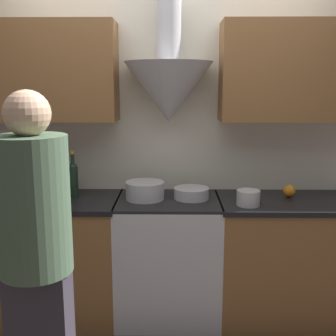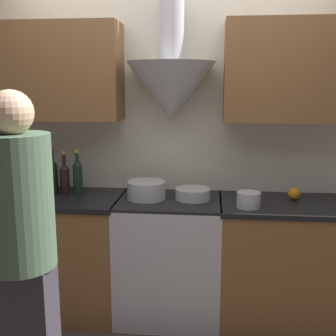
{
  "view_description": "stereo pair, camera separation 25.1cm",
  "coord_description": "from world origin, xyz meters",
  "views": [
    {
      "loc": [
        0.04,
        -2.57,
        1.71
      ],
      "look_at": [
        0.0,
        0.25,
        1.15
      ],
      "focal_mm": 45.0,
      "sensor_mm": 36.0,
      "label": 1
    },
    {
      "loc": [
        0.29,
        -2.56,
        1.71
      ],
      "look_at": [
        0.0,
        0.25,
        1.15
      ],
      "focal_mm": 45.0,
      "sensor_mm": 36.0,
      "label": 2
    }
  ],
  "objects": [
    {
      "name": "stock_pot",
      "position": [
        -0.17,
        0.36,
        0.96
      ],
      "size": [
        0.28,
        0.28,
        0.13
      ],
      "color": "silver",
      "rests_on": "stove_range"
    },
    {
      "name": "counter_right",
      "position": [
        0.87,
        0.35,
        0.45
      ],
      "size": [
        1.02,
        0.62,
        0.9
      ],
      "color": "brown",
      "rests_on": "ground_plane"
    },
    {
      "name": "wall_back",
      "position": [
        -0.05,
        0.62,
        1.47
      ],
      "size": [
        8.4,
        0.63,
        2.6
      ],
      "color": "silver",
      "rests_on": "ground_plane"
    },
    {
      "name": "wine_bottle_5",
      "position": [
        -1.08,
        0.42,
        1.03
      ],
      "size": [
        0.08,
        0.08,
        0.33
      ],
      "color": "black",
      "rests_on": "counter_left"
    },
    {
      "name": "counter_left",
      "position": [
        -1.01,
        0.35,
        0.45
      ],
      "size": [
        1.3,
        0.62,
        0.9
      ],
      "color": "brown",
      "rests_on": "ground_plane"
    },
    {
      "name": "wine_bottle_3",
      "position": [
        -1.27,
        0.43,
        1.04
      ],
      "size": [
        0.07,
        0.07,
        0.35
      ],
      "color": "black",
      "rests_on": "counter_left"
    },
    {
      "name": "wine_bottle_4",
      "position": [
        -1.17,
        0.41,
        1.02
      ],
      "size": [
        0.08,
        0.08,
        0.31
      ],
      "color": "black",
      "rests_on": "counter_left"
    },
    {
      "name": "wine_bottle_7",
      "position": [
        -0.89,
        0.42,
        1.04
      ],
      "size": [
        0.08,
        0.08,
        0.36
      ],
      "color": "black",
      "rests_on": "counter_left"
    },
    {
      "name": "mixing_bowl",
      "position": [
        0.17,
        0.38,
        0.94
      ],
      "size": [
        0.25,
        0.25,
        0.08
      ],
      "color": "silver",
      "rests_on": "stove_range"
    },
    {
      "name": "saucepan",
      "position": [
        0.55,
        0.21,
        0.95
      ],
      "size": [
        0.16,
        0.16,
        0.11
      ],
      "color": "silver",
      "rests_on": "counter_right"
    },
    {
      "name": "orange_fruit",
      "position": [
        0.89,
        0.44,
        0.94
      ],
      "size": [
        0.09,
        0.09,
        0.09
      ],
      "color": "orange",
      "rests_on": "counter_right"
    },
    {
      "name": "wine_bottle_9",
      "position": [
        -0.7,
        0.43,
        1.04
      ],
      "size": [
        0.07,
        0.07,
        0.34
      ],
      "color": "black",
      "rests_on": "counter_left"
    },
    {
      "name": "wine_bottle_8",
      "position": [
        -0.8,
        0.42,
        1.03
      ],
      "size": [
        0.07,
        0.07,
        0.33
      ],
      "color": "black",
      "rests_on": "counter_left"
    },
    {
      "name": "person_foreground_left",
      "position": [
        -0.58,
        -0.8,
        0.94
      ],
      "size": [
        0.33,
        0.33,
        1.69
      ],
      "color": "#38333D",
      "rests_on": "ground_plane"
    },
    {
      "name": "wine_bottle_6",
      "position": [
        -0.99,
        0.42,
        1.04
      ],
      "size": [
        0.08,
        0.08,
        0.34
      ],
      "color": "black",
      "rests_on": "counter_left"
    },
    {
      "name": "stove_range",
      "position": [
        0.0,
        0.36,
        0.45
      ],
      "size": [
        0.75,
        0.6,
        0.9
      ],
      "color": "silver",
      "rests_on": "ground_plane"
    }
  ]
}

